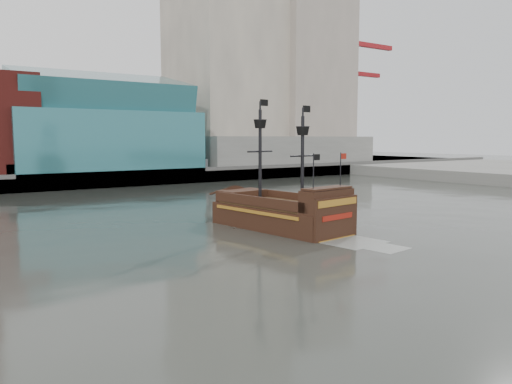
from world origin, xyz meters
TOP-DOWN VIEW (x-y plane):
  - ground at (0.00, 0.00)m, footprint 400.00×400.00m
  - promenade_far at (0.00, 92.00)m, footprint 220.00×60.00m
  - seawall at (0.00, 62.50)m, footprint 220.00×1.00m
  - skyline at (5.21, 84.56)m, footprint 149.00×45.00m
  - crane_a at (78.63, 82.00)m, footprint 22.50×4.00m
  - crane_b at (88.23, 92.00)m, footprint 19.10×4.00m
  - pirate_ship at (8.83, 19.33)m, footprint 6.71×16.18m

SIDE VIEW (x-z plane):
  - ground at x=0.00m, z-range 0.00..0.00m
  - promenade_far at x=0.00m, z-range 0.00..2.00m
  - pirate_ship at x=8.83m, z-range -4.81..6.94m
  - seawall at x=0.00m, z-range 0.00..2.60m
  - crane_b at x=88.23m, z-range 2.45..28.70m
  - crane_a at x=78.63m, z-range 2.99..35.24m
  - skyline at x=5.21m, z-range -6.45..55.55m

